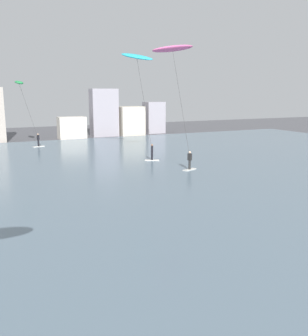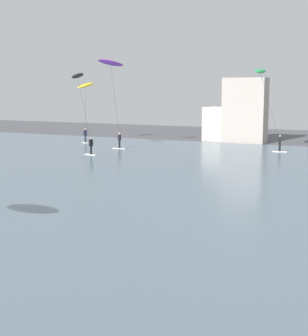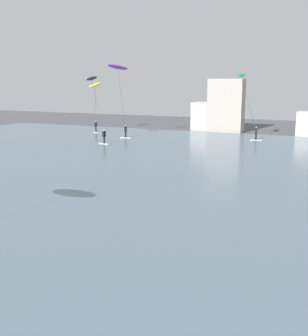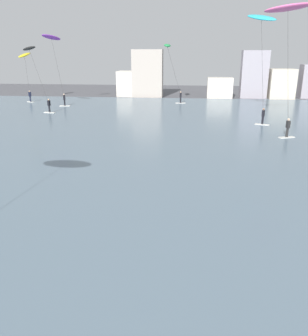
{
  "view_description": "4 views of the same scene",
  "coord_description": "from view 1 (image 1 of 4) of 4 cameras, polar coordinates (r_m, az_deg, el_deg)",
  "views": [
    {
      "loc": [
        -7.8,
        2.38,
        6.73
      ],
      "look_at": [
        -2.09,
        14.4,
        4.04
      ],
      "focal_mm": 40.01,
      "sensor_mm": 36.0,
      "label": 1
    },
    {
      "loc": [
        9.21,
        0.9,
        6.13
      ],
      "look_at": [
        1.82,
        16.25,
        3.47
      ],
      "focal_mm": 53.93,
      "sensor_mm": 36.0,
      "label": 2
    },
    {
      "loc": [
        7.86,
        -1.08,
        7.2
      ],
      "look_at": [
        1.3,
        14.06,
        3.77
      ],
      "focal_mm": 44.99,
      "sensor_mm": 36.0,
      "label": 3
    },
    {
      "loc": [
        0.62,
        -0.14,
        6.98
      ],
      "look_at": [
        -0.77,
        12.92,
        2.65
      ],
      "focal_mm": 37.49,
      "sensor_mm": 36.0,
      "label": 4
    }
  ],
  "objects": [
    {
      "name": "water_bay",
      "position": [
        29.73,
        -9.54,
        -1.72
      ],
      "size": [
        84.0,
        52.0,
        0.1
      ],
      "primitive_type": "cube",
      "color": "slate",
      "rests_on": "ground"
    },
    {
      "name": "far_shore_buildings",
      "position": [
        57.58,
        -13.9,
        7.24
      ],
      "size": [
        32.77,
        5.19,
        7.46
      ],
      "color": "beige",
      "rests_on": "ground"
    },
    {
      "name": "kitesurfer_pink",
      "position": [
        34.08,
        3.04,
        16.6
      ],
      "size": [
        3.96,
        3.81,
        10.95
      ],
      "color": "silver",
      "rests_on": "water_bay"
    },
    {
      "name": "kitesurfer_cyan",
      "position": [
        38.33,
        -2.43,
        15.43
      ],
      "size": [
        3.14,
        4.31,
        10.74
      ],
      "color": "silver",
      "rests_on": "water_bay"
    },
    {
      "name": "kitesurfer_green",
      "position": [
        47.44,
        -19.56,
        11.16
      ],
      "size": [
        3.17,
        2.89,
        8.12
      ],
      "color": "silver",
      "rests_on": "water_bay"
    }
  ]
}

